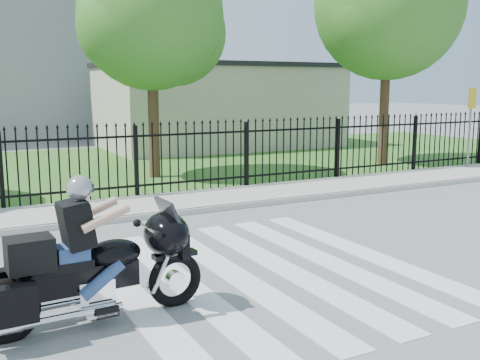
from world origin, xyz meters
name	(u,v)px	position (x,y,z in m)	size (l,w,h in m)	color
ground	(261,272)	(0.00, 0.00, 0.00)	(120.00, 120.00, 0.00)	slate
crosswalk	(261,272)	(0.00, 0.00, 0.01)	(5.00, 5.50, 0.01)	silver
sidewalk	(151,205)	(0.00, 5.00, 0.06)	(40.00, 2.00, 0.12)	#ADAAA3
curb	(166,214)	(0.00, 4.00, 0.06)	(40.00, 0.12, 0.12)	#ADAAA3
grass_strip	(83,168)	(0.00, 12.00, 0.01)	(40.00, 12.00, 0.02)	#2C6121
iron_fence	(136,163)	(0.00, 6.00, 0.90)	(26.00, 0.04, 1.80)	black
tree_mid	(151,17)	(1.50, 9.00, 4.67)	(4.20, 4.20, 6.78)	#382316
tree_right	(388,5)	(9.50, 8.00, 5.39)	(5.00, 5.00, 7.90)	#382316
building_low	(219,108)	(7.00, 16.00, 1.75)	(10.00, 6.00, 3.50)	#BEB59E
building_low_roof	(218,66)	(7.00, 16.00, 3.60)	(10.20, 6.20, 0.20)	black
motorcycle_rider	(88,263)	(-2.66, -0.65, 0.74)	(2.72, 0.89, 1.80)	black
traffic_sign	(471,110)	(11.09, 5.69, 1.94)	(0.54, 0.23, 2.55)	gray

